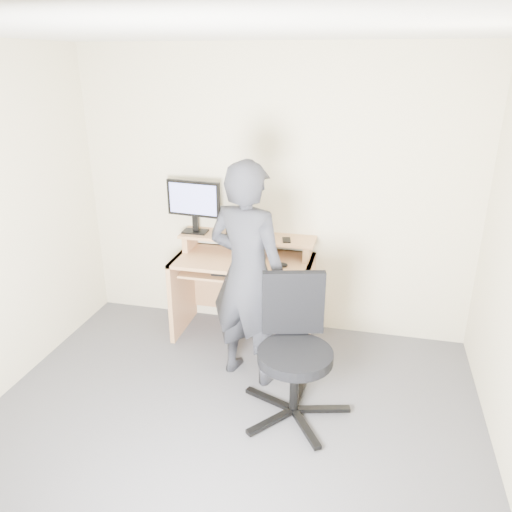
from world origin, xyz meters
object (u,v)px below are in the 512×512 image
at_px(desk, 246,277).
at_px(office_chair, 294,343).
at_px(person, 247,275).
at_px(monitor, 194,202).

height_order(desk, office_chair, office_chair).
bearing_deg(office_chair, person, 126.68).
bearing_deg(desk, person, -74.23).
height_order(monitor, office_chair, monitor).
xyz_separation_m(monitor, office_chair, (1.08, -1.05, -0.66)).
bearing_deg(monitor, office_chair, -38.33).
distance_m(desk, office_chair, 1.17).
height_order(desk, person, person).
distance_m(monitor, office_chair, 1.65).
bearing_deg(desk, office_chair, -58.83).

